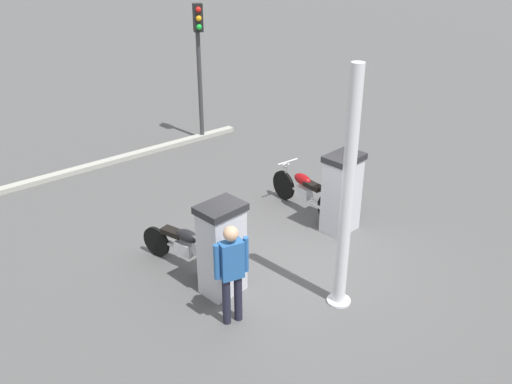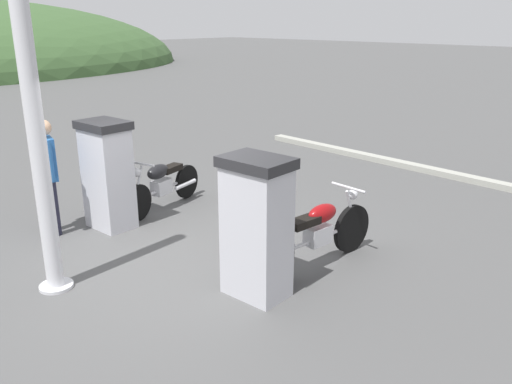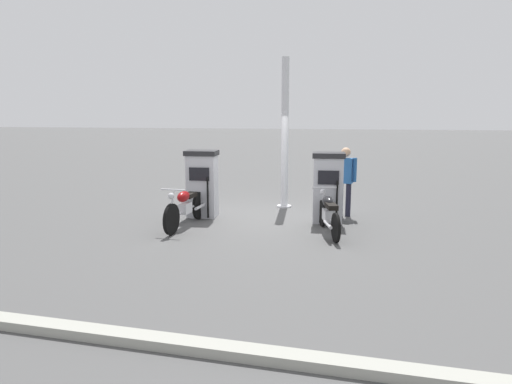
{
  "view_description": "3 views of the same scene",
  "coord_description": "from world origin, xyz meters",
  "px_view_note": "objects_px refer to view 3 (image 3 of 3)",
  "views": [
    {
      "loc": [
        -5.95,
        6.38,
        5.76
      ],
      "look_at": [
        1.63,
        -0.54,
        0.67
      ],
      "focal_mm": 38.74,
      "sensor_mm": 36.0,
      "label": 1
    },
    {
      "loc": [
        -3.87,
        -5.34,
        3.1
      ],
      "look_at": [
        1.46,
        -0.34,
        0.68
      ],
      "focal_mm": 37.07,
      "sensor_mm": 36.0,
      "label": 2
    },
    {
      "loc": [
        10.82,
        1.82,
        2.59
      ],
      "look_at": [
        1.79,
        0.12,
        0.96
      ],
      "focal_mm": 31.7,
      "sensor_mm": 36.0,
      "label": 3
    }
  ],
  "objects_px": {
    "motorcycle_near_pump": "(186,206)",
    "motorcycle_far_pump": "(328,212)",
    "fuel_pump_near": "(202,183)",
    "attendant_person": "(345,177)",
    "fuel_pump_far": "(328,187)",
    "canopy_support_pole": "(285,137)"
  },
  "relations": [
    {
      "from": "fuel_pump_far",
      "to": "motorcycle_near_pump",
      "type": "xyz_separation_m",
      "value": [
        1.05,
        -3.17,
        -0.37
      ]
    },
    {
      "from": "motorcycle_near_pump",
      "to": "motorcycle_far_pump",
      "type": "xyz_separation_m",
      "value": [
        -0.02,
        3.21,
        -0.01
      ]
    },
    {
      "from": "attendant_person",
      "to": "motorcycle_near_pump",
      "type": "bearing_deg",
      "value": -63.47
    },
    {
      "from": "canopy_support_pole",
      "to": "fuel_pump_far",
      "type": "bearing_deg",
      "value": 38.33
    },
    {
      "from": "fuel_pump_far",
      "to": "canopy_support_pole",
      "type": "xyz_separation_m",
      "value": [
        -1.55,
        -1.23,
        1.09
      ]
    },
    {
      "from": "fuel_pump_near",
      "to": "attendant_person",
      "type": "bearing_deg",
      "value": 101.81
    },
    {
      "from": "fuel_pump_near",
      "to": "fuel_pump_far",
      "type": "bearing_deg",
      "value": 90.0
    },
    {
      "from": "fuel_pump_near",
      "to": "fuel_pump_far",
      "type": "relative_size",
      "value": 1.0
    },
    {
      "from": "fuel_pump_far",
      "to": "motorcycle_near_pump",
      "type": "height_order",
      "value": "fuel_pump_far"
    },
    {
      "from": "motorcycle_far_pump",
      "to": "fuel_pump_near",
      "type": "bearing_deg",
      "value": -108.14
    },
    {
      "from": "attendant_person",
      "to": "canopy_support_pole",
      "type": "relative_size",
      "value": 0.43
    },
    {
      "from": "attendant_person",
      "to": "motorcycle_far_pump",
      "type": "bearing_deg",
      "value": -11.17
    },
    {
      "from": "canopy_support_pole",
      "to": "motorcycle_far_pump",
      "type": "bearing_deg",
      "value": 26.31
    },
    {
      "from": "motorcycle_near_pump",
      "to": "motorcycle_far_pump",
      "type": "relative_size",
      "value": 1.16
    },
    {
      "from": "motorcycle_near_pump",
      "to": "attendant_person",
      "type": "bearing_deg",
      "value": 116.53
    },
    {
      "from": "fuel_pump_far",
      "to": "attendant_person",
      "type": "distance_m",
      "value": 0.84
    },
    {
      "from": "attendant_person",
      "to": "canopy_support_pole",
      "type": "bearing_deg",
      "value": -116.95
    },
    {
      "from": "fuel_pump_far",
      "to": "motorcycle_near_pump",
      "type": "distance_m",
      "value": 3.36
    },
    {
      "from": "motorcycle_near_pump",
      "to": "fuel_pump_near",
      "type": "bearing_deg",
      "value": 175.94
    },
    {
      "from": "motorcycle_far_pump",
      "to": "canopy_support_pole",
      "type": "bearing_deg",
      "value": -153.69
    },
    {
      "from": "fuel_pump_far",
      "to": "motorcycle_near_pump",
      "type": "relative_size",
      "value": 0.77
    },
    {
      "from": "fuel_pump_near",
      "to": "motorcycle_far_pump",
      "type": "xyz_separation_m",
      "value": [
        1.03,
        3.14,
        -0.38
      ]
    }
  ]
}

